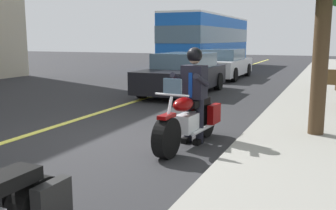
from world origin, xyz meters
The scene contains 7 objects.
ground_plane centered at (0.00, 0.00, 0.00)m, with size 80.00×80.00×0.00m, color #28282B.
lane_center_stripe centered at (0.00, -2.00, 0.01)m, with size 60.00×0.16×0.01m, color #E5DB4C.
motorcycle_main centered at (-0.23, 1.18, 0.45)m, with size 2.22×0.71×1.26m.
rider_main centered at (-0.41, 1.19, 1.04)m, with size 0.65×0.58×1.74m.
bus_near centered at (-17.84, -3.93, 1.87)m, with size 11.05×2.70×3.30m.
car_silver centered at (-11.99, -1.36, 0.69)m, with size 4.60×1.92×1.40m.
car_dark centered at (-6.34, -1.27, 0.69)m, with size 4.60×1.92×1.40m.
Camera 1 is at (6.05, 3.46, 1.89)m, focal length 40.94 mm.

